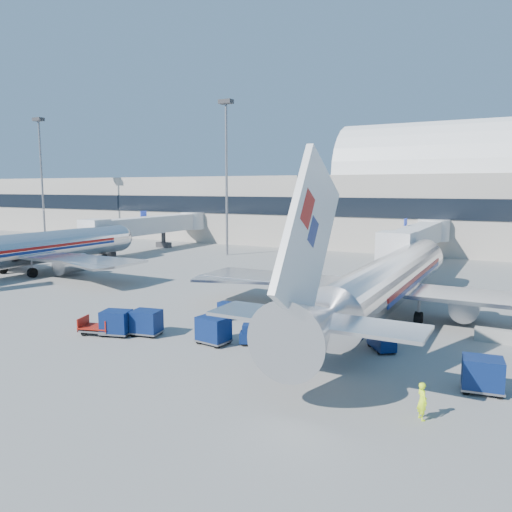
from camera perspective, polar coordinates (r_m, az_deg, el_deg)
The scene contains 19 objects.
ground at distance 39.54m, azimuth -1.34°, elevation -6.91°, with size 260.00×260.00×0.00m, color gray.
terminal at distance 94.97m, azimuth 8.28°, elevation 6.24°, with size 170.00×28.15×21.00m.
airliner_main at distance 39.43m, azimuth 14.75°, elevation -2.85°, with size 32.00×37.26×12.07m.
airliner_mid at distance 63.77m, azimuth -25.03°, elevation 0.68°, with size 32.00×37.26×12.07m.
jetbridge_near at distance 65.32m, azimuth 18.17°, elevation 2.07°, with size 4.40×27.50×6.25m.
jetbridge_mid at distance 83.55m, azimuth -11.51°, elevation 3.48°, with size 4.40×27.50×6.25m.
mast_far_west at distance 101.22m, azimuth -23.38°, elevation 9.90°, with size 2.00×1.20×22.60m.
mast_west at distance 74.39m, azimuth -3.41°, elevation 11.48°, with size 2.00×1.20×22.60m.
barrier_near at distance 36.54m, azimuth 26.06°, elevation -8.24°, with size 3.00×0.55×0.90m, color #9E9E96.
tug_lead at distance 32.54m, azimuth -0.18°, elevation -9.06°, with size 2.28×1.74×1.33m.
tug_right at distance 32.48m, azimuth 14.11°, elevation -9.27°, with size 2.18×2.37×1.41m.
tug_left at distance 38.91m, azimuth -3.27°, elevation -6.22°, with size 1.23×2.17×1.36m.
cart_train_a at distance 32.70m, azimuth -4.89°, elevation -8.37°, with size 2.23×1.81×1.80m.
cart_train_b at distance 35.24m, azimuth -12.41°, elevation -7.38°, with size 2.23×1.86×1.74m.
cart_train_c at distance 35.67m, azimuth -15.67°, elevation -7.31°, with size 2.32×2.01×1.73m.
cart_solo_near at distance 28.20m, azimuth 2.83°, elevation -11.17°, with size 2.19×1.87×1.66m.
cart_solo_far at distance 27.65m, azimuth 24.48°, elevation -12.18°, with size 2.19×1.79×1.76m.
cart_open_red at distance 36.45m, azimuth -17.66°, elevation -7.89°, with size 2.51×2.07×0.58m.
ramp_worker at distance 23.76m, azimuth 18.45°, elevation -15.45°, with size 0.61×0.40×1.68m, color #CDFF1A.
Camera 1 is at (18.90, -33.23, 10.08)m, focal length 35.00 mm.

